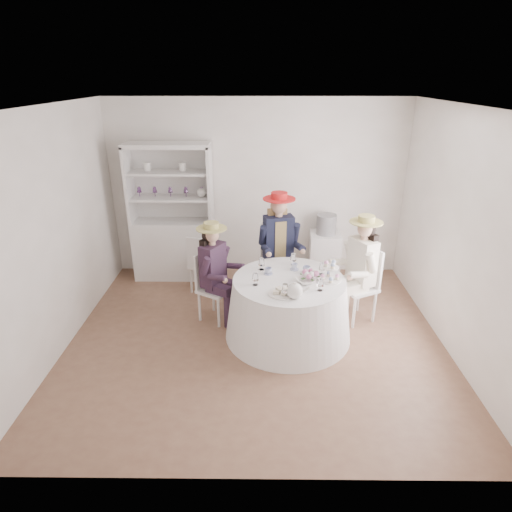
{
  "coord_description": "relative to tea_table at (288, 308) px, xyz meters",
  "views": [
    {
      "loc": [
        0.04,
        -4.45,
        3.0
      ],
      "look_at": [
        0.0,
        0.1,
        1.05
      ],
      "focal_mm": 30.0,
      "sensor_mm": 36.0,
      "label": 1
    }
  ],
  "objects": [
    {
      "name": "teacup_c",
      "position": [
        0.22,
        0.18,
        0.42
      ],
      "size": [
        0.1,
        0.1,
        0.08
      ],
      "primitive_type": "imported",
      "rotation": [
        0.0,
        0.0,
        -0.04
      ],
      "color": "white",
      "rests_on": "tea_table"
    },
    {
      "name": "hatbox",
      "position": [
        0.67,
        1.68,
        0.49
      ],
      "size": [
        0.31,
        0.31,
        0.3
      ],
      "primitive_type": "cylinder",
      "rotation": [
        0.0,
        0.0,
        -0.03
      ],
      "color": "black",
      "rests_on": "side_table"
    },
    {
      "name": "ground",
      "position": [
        -0.39,
        -0.07,
        -0.38
      ],
      "size": [
        4.5,
        4.5,
        0.0
      ],
      "primitive_type": "plane",
      "color": "brown",
      "rests_on": "ground"
    },
    {
      "name": "teacup_a",
      "position": [
        -0.24,
        0.15,
        0.42
      ],
      "size": [
        0.1,
        0.1,
        0.07
      ],
      "primitive_type": "imported",
      "rotation": [
        0.0,
        0.0,
        0.07
      ],
      "color": "white",
      "rests_on": "tea_table"
    },
    {
      "name": "table_teapot",
      "position": [
        0.03,
        -0.44,
        0.47
      ],
      "size": [
        0.25,
        0.18,
        0.19
      ],
      "rotation": [
        0.0,
        0.0,
        -0.08
      ],
      "color": "white",
      "rests_on": "tea_table"
    },
    {
      "name": "tea_table",
      "position": [
        0.0,
        0.0,
        0.0
      ],
      "size": [
        1.53,
        1.53,
        0.77
      ],
      "rotation": [
        0.0,
        0.0,
        -0.4
      ],
      "color": "white",
      "rests_on": "ground"
    },
    {
      "name": "guest_mid",
      "position": [
        -0.09,
        0.99,
        0.5
      ],
      "size": [
        0.58,
        0.62,
        1.55
      ],
      "rotation": [
        0.0,
        0.0,
        0.23
      ],
      "color": "silver",
      "rests_on": "ground"
    },
    {
      "name": "flower_bowl",
      "position": [
        0.18,
        -0.1,
        0.41
      ],
      "size": [
        0.28,
        0.28,
        0.05
      ],
      "primitive_type": "imported",
      "rotation": [
        0.0,
        0.0,
        0.34
      ],
      "color": "white",
      "rests_on": "tea_table"
    },
    {
      "name": "flower_arrangement",
      "position": [
        0.23,
        -0.01,
        0.47
      ],
      "size": [
        0.17,
        0.17,
        0.06
      ],
      "rotation": [
        0.0,
        0.0,
        0.22
      ],
      "color": "#CA659A",
      "rests_on": "tea_table"
    },
    {
      "name": "spare_chair",
      "position": [
        -1.19,
        1.14,
        0.09
      ],
      "size": [
        0.45,
        0.45,
        0.88
      ],
      "rotation": [
        0.0,
        0.0,
        2.87
      ],
      "color": "silver",
      "rests_on": "ground"
    },
    {
      "name": "sandwich_plate",
      "position": [
        -0.11,
        -0.36,
        0.4
      ],
      "size": [
        0.29,
        0.29,
        0.06
      ],
      "rotation": [
        0.0,
        0.0,
        -0.05
      ],
      "color": "white",
      "rests_on": "tea_table"
    },
    {
      "name": "guest_left",
      "position": [
        -0.92,
        0.38,
        0.37
      ],
      "size": [
        0.57,
        0.53,
        1.34
      ],
      "rotation": [
        0.0,
        0.0,
        1.04
      ],
      "color": "silver",
      "rests_on": "ground"
    },
    {
      "name": "wall_front",
      "position": [
        -0.39,
        -2.07,
        0.97
      ],
      "size": [
        4.5,
        0.0,
        4.5
      ],
      "primitive_type": "plane",
      "rotation": [
        -1.57,
        0.0,
        0.0
      ],
      "color": "silver",
      "rests_on": "ground"
    },
    {
      "name": "stemware_set",
      "position": [
        -0.0,
        0.0,
        0.46
      ],
      "size": [
        0.88,
        0.92,
        0.15
      ],
      "color": "white",
      "rests_on": "tea_table"
    },
    {
      "name": "wall_left",
      "position": [
        -2.64,
        -0.07,
        0.97
      ],
      "size": [
        0.0,
        4.5,
        4.5
      ],
      "primitive_type": "plane",
      "rotation": [
        1.57,
        0.0,
        1.57
      ],
      "color": "silver",
      "rests_on": "ground"
    },
    {
      "name": "guest_right",
      "position": [
        0.91,
        0.39,
        0.42
      ],
      "size": [
        0.6,
        0.55,
        1.43
      ],
      "rotation": [
        0.0,
        0.0,
        -1.11
      ],
      "color": "silver",
      "rests_on": "ground"
    },
    {
      "name": "side_table",
      "position": [
        0.67,
        1.68,
        -0.02
      ],
      "size": [
        0.49,
        0.49,
        0.72
      ],
      "primitive_type": "cube",
      "rotation": [
        0.0,
        0.0,
        -0.05
      ],
      "color": "silver",
      "rests_on": "ground"
    },
    {
      "name": "cupcake_stand",
      "position": [
        0.47,
        -0.02,
        0.47
      ],
      "size": [
        0.25,
        0.25,
        0.24
      ],
      "rotation": [
        0.0,
        0.0,
        -0.36
      ],
      "color": "white",
      "rests_on": "tea_table"
    },
    {
      "name": "wall_right",
      "position": [
        1.86,
        -0.07,
        0.97
      ],
      "size": [
        0.0,
        4.5,
        4.5
      ],
      "primitive_type": "plane",
      "rotation": [
        1.57,
        0.0,
        -1.57
      ],
      "color": "silver",
      "rests_on": "ground"
    },
    {
      "name": "teacup_b",
      "position": [
        0.08,
        0.28,
        0.42
      ],
      "size": [
        0.09,
        0.09,
        0.07
      ],
      "primitive_type": "imported",
      "rotation": [
        0.0,
        0.0,
        0.12
      ],
      "color": "white",
      "rests_on": "tea_table"
    },
    {
      "name": "wall_back",
      "position": [
        -0.39,
        1.93,
        0.97
      ],
      "size": [
        4.5,
        0.0,
        4.5
      ],
      "primitive_type": "plane",
      "rotation": [
        1.57,
        0.0,
        0.0
      ],
      "color": "silver",
      "rests_on": "ground"
    },
    {
      "name": "hutch",
      "position": [
        -1.68,
        1.7,
        0.36
      ],
      "size": [
        1.32,
        0.68,
        2.09
      ],
      "rotation": [
        0.0,
        0.0,
        -0.19
      ],
      "color": "silver",
      "rests_on": "ground"
    },
    {
      "name": "ceiling",
      "position": [
        -0.39,
        -0.07,
        2.32
      ],
      "size": [
        4.5,
        4.5,
        0.0
      ],
      "primitive_type": "plane",
      "rotation": [
        3.14,
        0.0,
        0.0
      ],
      "color": "white",
      "rests_on": "wall_back"
    }
  ]
}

